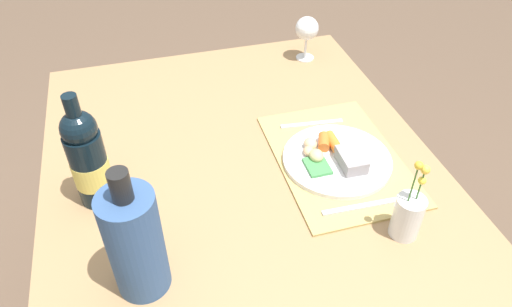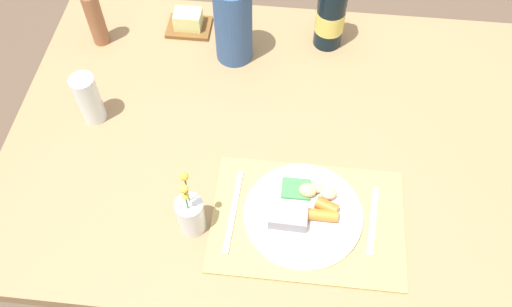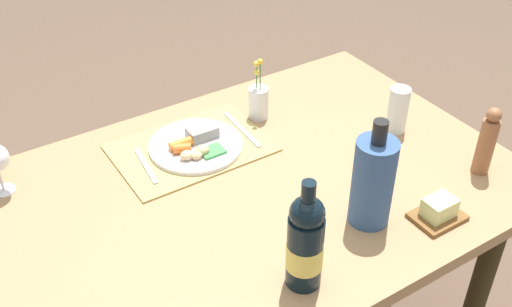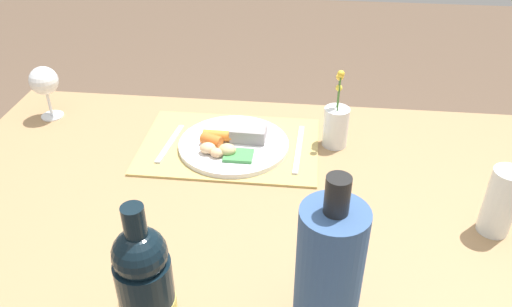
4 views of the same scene
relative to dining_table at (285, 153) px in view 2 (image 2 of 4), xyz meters
name	(u,v)px [view 2 (image 2 of 4)]	position (x,y,z in m)	size (l,w,h in m)	color
ground_plane	(277,253)	(0.00, 0.00, -0.67)	(8.00, 8.00, 0.00)	brown
dining_table	(285,153)	(0.00, 0.00, 0.00)	(1.45, 0.99, 0.75)	#9D7951
placemat	(308,220)	(0.07, -0.24, 0.09)	(0.45, 0.31, 0.01)	tan
dinner_plate	(304,212)	(0.06, -0.23, 0.10)	(0.28, 0.28, 0.05)	silver
fork	(233,211)	(-0.11, -0.24, 0.09)	(0.01, 0.22, 0.01)	silver
knife	(373,220)	(0.22, -0.23, 0.09)	(0.01, 0.18, 0.01)	silver
wine_bottle	(331,10)	(0.09, 0.35, 0.21)	(0.08, 0.08, 0.29)	black
water_tumbler	(89,101)	(-0.51, 0.01, 0.15)	(0.06, 0.06, 0.15)	silver
cooler_bottle	(233,22)	(-0.17, 0.27, 0.21)	(0.10, 0.10, 0.30)	#345486
flower_vase	(191,214)	(-0.20, -0.29, 0.14)	(0.06, 0.06, 0.21)	silver
butter_dish	(189,22)	(-0.32, 0.37, 0.11)	(0.13, 0.10, 0.06)	brown
pepper_mill	(94,15)	(-0.57, 0.29, 0.18)	(0.05, 0.05, 0.21)	#945D3C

